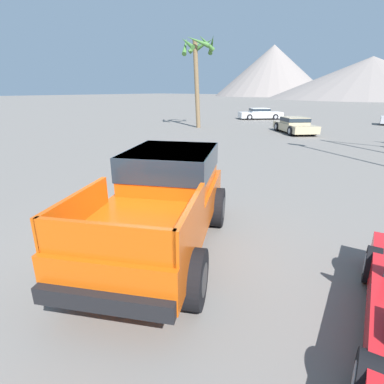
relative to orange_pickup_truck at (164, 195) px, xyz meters
The scene contains 6 objects.
ground_plane 1.15m from the orange_pickup_truck, 157.21° to the left, with size 320.00×320.00×0.00m, color slate.
orange_pickup_truck is the anchor object (origin of this frame).
parked_car_white 28.93m from the orange_pickup_truck, 113.24° to the left, with size 4.52×4.45×1.16m.
parked_car_tan 18.87m from the orange_pickup_truck, 103.35° to the left, with size 4.25×4.25×1.15m.
palm_tree_tall 20.70m from the orange_pickup_truck, 126.39° to the left, with size 3.12×3.03×7.17m.
distant_mountain_range 119.89m from the orange_pickup_truck, 97.49° to the left, with size 143.14×79.51×21.95m.
Camera 1 is at (4.39, -4.21, 3.13)m, focal length 28.00 mm.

